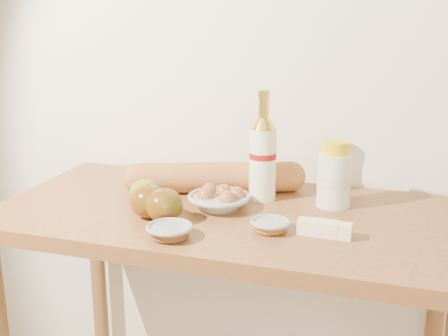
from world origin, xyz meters
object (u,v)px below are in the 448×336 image
Objects in this scene: table at (227,253)px; egg_bowl at (219,199)px; baguette at (215,177)px; bourbon_bottle at (263,156)px; cream_bottle at (334,176)px.

table is 0.15m from egg_bowl.
baguette reaches higher than egg_bowl.
egg_bowl is at bearing -122.39° from bourbon_bottle.
bourbon_bottle reaches higher than egg_bowl.
table is 6.61× the size of egg_bowl.
bourbon_bottle is at bearing -27.56° from baguette.
bourbon_bottle is 1.64× the size of egg_bowl.
bourbon_bottle is 1.71× the size of cream_bottle.
bourbon_bottle is 0.17m from egg_bowl.
baguette is at bearing 121.36° from table.
baguette is at bearing 113.93° from egg_bowl.
bourbon_bottle reaches higher than baguette.
table is 0.35m from cream_bottle.
table is 0.28m from bourbon_bottle.
cream_bottle is 0.34× the size of baguette.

